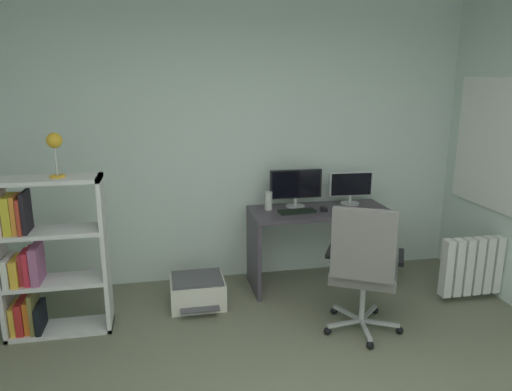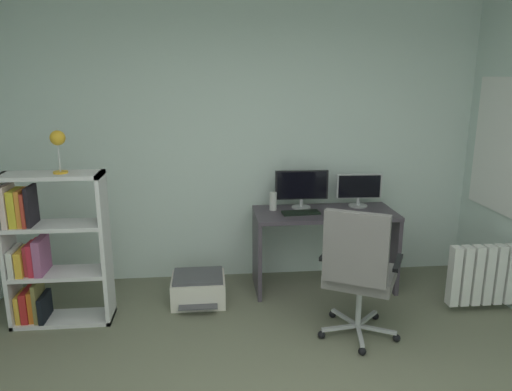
{
  "view_description": "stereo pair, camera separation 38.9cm",
  "coord_description": "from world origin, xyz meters",
  "px_view_note": "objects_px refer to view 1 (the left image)",
  "views": [
    {
      "loc": [
        -0.72,
        -1.81,
        1.98
      ],
      "look_at": [
        0.05,
        2.0,
        1.0
      ],
      "focal_mm": 33.45,
      "sensor_mm": 36.0,
      "label": 1
    },
    {
      "loc": [
        -0.34,
        -1.87,
        1.98
      ],
      "look_at": [
        0.05,
        2.0,
        1.0
      ],
      "focal_mm": 33.45,
      "sensor_mm": 36.0,
      "label": 2
    }
  ],
  "objects_px": {
    "computer_mouse": "(324,209)",
    "office_chair": "(364,265)",
    "keyboard": "(297,211)",
    "bookshelf": "(41,261)",
    "monitor_secondary": "(351,186)",
    "printer": "(198,291)",
    "desk": "(319,231)",
    "monitor_main": "(296,186)",
    "desktop_speaker": "(269,201)",
    "radiator": "(491,265)",
    "desk_lamp": "(55,145)"
  },
  "relations": [
    {
      "from": "printer",
      "to": "keyboard",
      "type": "bearing_deg",
      "value": 9.2
    },
    {
      "from": "monitor_main",
      "to": "radiator",
      "type": "height_order",
      "value": "monitor_main"
    },
    {
      "from": "keyboard",
      "to": "computer_mouse",
      "type": "height_order",
      "value": "computer_mouse"
    },
    {
      "from": "computer_mouse",
      "to": "desktop_speaker",
      "type": "distance_m",
      "value": 0.52
    },
    {
      "from": "monitor_main",
      "to": "desk",
      "type": "bearing_deg",
      "value": -36.1
    },
    {
      "from": "office_chair",
      "to": "keyboard",
      "type": "bearing_deg",
      "value": 105.84
    },
    {
      "from": "desk_lamp",
      "to": "printer",
      "type": "relative_size",
      "value": 0.67
    },
    {
      "from": "keyboard",
      "to": "office_chair",
      "type": "height_order",
      "value": "office_chair"
    },
    {
      "from": "desk",
      "to": "bookshelf",
      "type": "distance_m",
      "value": 2.43
    },
    {
      "from": "keyboard",
      "to": "desk_lamp",
      "type": "xyz_separation_m",
      "value": [
        -1.96,
        -0.38,
        0.72
      ]
    },
    {
      "from": "monitor_secondary",
      "to": "bookshelf",
      "type": "xyz_separation_m",
      "value": [
        -2.75,
        -0.58,
        -0.33
      ]
    },
    {
      "from": "desk_lamp",
      "to": "office_chair",
      "type": "bearing_deg",
      "value": -13.59
    },
    {
      "from": "bookshelf",
      "to": "printer",
      "type": "height_order",
      "value": "bookshelf"
    },
    {
      "from": "printer",
      "to": "computer_mouse",
      "type": "bearing_deg",
      "value": 7.5
    },
    {
      "from": "desktop_speaker",
      "to": "bookshelf",
      "type": "xyz_separation_m",
      "value": [
        -1.91,
        -0.53,
        -0.24
      ]
    },
    {
      "from": "keyboard",
      "to": "radiator",
      "type": "distance_m",
      "value": 1.81
    },
    {
      "from": "monitor_main",
      "to": "desktop_speaker",
      "type": "xyz_separation_m",
      "value": [
        -0.28,
        -0.05,
        -0.12
      ]
    },
    {
      "from": "monitor_secondary",
      "to": "printer",
      "type": "distance_m",
      "value": 1.78
    },
    {
      "from": "bookshelf",
      "to": "desk_lamp",
      "type": "distance_m",
      "value": 0.9
    },
    {
      "from": "desk",
      "to": "bookshelf",
      "type": "height_order",
      "value": "bookshelf"
    },
    {
      "from": "keyboard",
      "to": "printer",
      "type": "height_order",
      "value": "keyboard"
    },
    {
      "from": "monitor_secondary",
      "to": "desktop_speaker",
      "type": "xyz_separation_m",
      "value": [
        -0.83,
        -0.05,
        -0.1
      ]
    },
    {
      "from": "computer_mouse",
      "to": "office_chair",
      "type": "height_order",
      "value": "office_chair"
    },
    {
      "from": "monitor_main",
      "to": "monitor_secondary",
      "type": "distance_m",
      "value": 0.56
    },
    {
      "from": "office_chair",
      "to": "desktop_speaker",
      "type": "bearing_deg",
      "value": 114.98
    },
    {
      "from": "monitor_secondary",
      "to": "bookshelf",
      "type": "height_order",
      "value": "bookshelf"
    },
    {
      "from": "monitor_main",
      "to": "monitor_secondary",
      "type": "relative_size",
      "value": 1.16
    },
    {
      "from": "desk",
      "to": "printer",
      "type": "xyz_separation_m",
      "value": [
        -1.18,
        -0.21,
        -0.42
      ]
    },
    {
      "from": "printer",
      "to": "desk_lamp",
      "type": "bearing_deg",
      "value": -167.38
    },
    {
      "from": "desk",
      "to": "monitor_main",
      "type": "distance_m",
      "value": 0.49
    },
    {
      "from": "keyboard",
      "to": "printer",
      "type": "distance_m",
      "value": 1.15
    },
    {
      "from": "desk",
      "to": "monitor_main",
      "type": "bearing_deg",
      "value": 143.9
    },
    {
      "from": "computer_mouse",
      "to": "office_chair",
      "type": "xyz_separation_m",
      "value": [
        0.0,
        -0.92,
        -0.18
      ]
    },
    {
      "from": "keyboard",
      "to": "radiator",
      "type": "xyz_separation_m",
      "value": [
        1.67,
        -0.54,
        -0.44
      ]
    },
    {
      "from": "computer_mouse",
      "to": "printer",
      "type": "bearing_deg",
      "value": -161.56
    },
    {
      "from": "monitor_main",
      "to": "desk_lamp",
      "type": "distance_m",
      "value": 2.15
    },
    {
      "from": "computer_mouse",
      "to": "radiator",
      "type": "height_order",
      "value": "computer_mouse"
    },
    {
      "from": "bookshelf",
      "to": "office_chair",
      "type": "bearing_deg",
      "value": -12.56
    },
    {
      "from": "desk",
      "to": "monitor_main",
      "type": "height_order",
      "value": "monitor_main"
    },
    {
      "from": "office_chair",
      "to": "desk_lamp",
      "type": "xyz_separation_m",
      "value": [
        -2.22,
        0.54,
        0.9
      ]
    },
    {
      "from": "keyboard",
      "to": "bookshelf",
      "type": "height_order",
      "value": "bookshelf"
    },
    {
      "from": "monitor_secondary",
      "to": "office_chair",
      "type": "height_order",
      "value": "monitor_secondary"
    },
    {
      "from": "desk",
      "to": "desktop_speaker",
      "type": "bearing_deg",
      "value": 168.54
    },
    {
      "from": "desk",
      "to": "radiator",
      "type": "height_order",
      "value": "desk"
    },
    {
      "from": "desk",
      "to": "radiator",
      "type": "bearing_deg",
      "value": -22.62
    },
    {
      "from": "radiator",
      "to": "office_chair",
      "type": "bearing_deg",
      "value": -165.2
    },
    {
      "from": "computer_mouse",
      "to": "printer",
      "type": "height_order",
      "value": "computer_mouse"
    },
    {
      "from": "bookshelf",
      "to": "radiator",
      "type": "xyz_separation_m",
      "value": [
        3.82,
        -0.16,
        -0.28
      ]
    },
    {
      "from": "computer_mouse",
      "to": "desk_lamp",
      "type": "xyz_separation_m",
      "value": [
        -2.22,
        -0.39,
        0.72
      ]
    },
    {
      "from": "desk",
      "to": "keyboard",
      "type": "relative_size",
      "value": 3.84
    }
  ]
}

